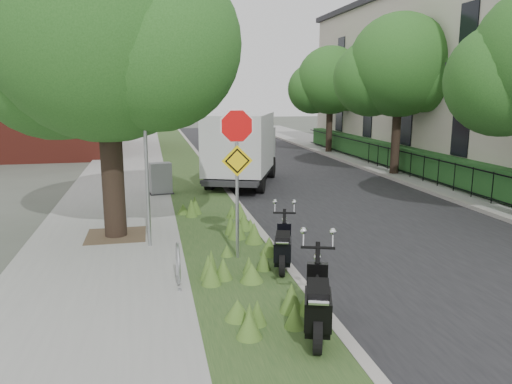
# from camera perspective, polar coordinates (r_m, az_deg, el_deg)

# --- Properties ---
(ground) EXTENTS (120.00, 120.00, 0.00)m
(ground) POSITION_cam_1_polar(r_m,az_deg,el_deg) (10.40, 6.18, -8.57)
(ground) COLOR #4C5147
(ground) RESTS_ON ground
(sidewalk_near) EXTENTS (3.50, 60.00, 0.12)m
(sidewalk_near) POSITION_cam_1_polar(r_m,az_deg,el_deg) (19.62, -15.17, 0.81)
(sidewalk_near) COLOR gray
(sidewalk_near) RESTS_ON ground
(verge) EXTENTS (2.00, 60.00, 0.12)m
(verge) POSITION_cam_1_polar(r_m,az_deg,el_deg) (19.65, -7.14, 1.14)
(verge) COLOR #24431C
(verge) RESTS_ON ground
(kerb_near) EXTENTS (0.20, 60.00, 0.13)m
(kerb_near) POSITION_cam_1_polar(r_m,az_deg,el_deg) (19.75, -4.25, 1.27)
(kerb_near) COLOR #9E9991
(kerb_near) RESTS_ON ground
(road) EXTENTS (7.00, 60.00, 0.01)m
(road) POSITION_cam_1_polar(r_m,az_deg,el_deg) (20.52, 5.48, 1.46)
(road) COLOR black
(road) RESTS_ON ground
(kerb_far) EXTENTS (0.20, 60.00, 0.13)m
(kerb_far) POSITION_cam_1_polar(r_m,az_deg,el_deg) (21.81, 14.29, 1.91)
(kerb_far) COLOR #9E9991
(kerb_far) RESTS_ON ground
(footpath_far) EXTENTS (3.20, 60.00, 0.12)m
(footpath_far) POSITION_cam_1_polar(r_m,az_deg,el_deg) (22.61, 18.16, 2.01)
(footpath_far) COLOR gray
(footpath_far) RESTS_ON ground
(street_tree_main) EXTENTS (6.21, 5.54, 7.66)m
(street_tree_main) POSITION_cam_1_polar(r_m,az_deg,el_deg) (12.23, -17.29, 16.84)
(street_tree_main) COLOR black
(street_tree_main) RESTS_ON ground
(bare_post) EXTENTS (0.08, 0.08, 4.00)m
(bare_post) POSITION_cam_1_polar(r_m,az_deg,el_deg) (11.16, -12.44, 3.83)
(bare_post) COLOR #A5A8AD
(bare_post) RESTS_ON ground
(bike_hoop) EXTENTS (0.06, 0.78, 0.77)m
(bike_hoop) POSITION_cam_1_polar(r_m,az_deg,el_deg) (9.20, -8.90, -8.07)
(bike_hoop) COLOR #A5A8AD
(bike_hoop) RESTS_ON ground
(sign_assembly) EXTENTS (0.94, 0.08, 3.22)m
(sign_assembly) POSITION_cam_1_polar(r_m,az_deg,el_deg) (10.07, -2.19, 4.47)
(sign_assembly) COLOR #A5A8AD
(sign_assembly) RESTS_ON ground
(fence_far) EXTENTS (0.04, 24.00, 1.00)m
(fence_far) POSITION_cam_1_polar(r_m,az_deg,el_deg) (22.04, 16.01, 3.51)
(fence_far) COLOR black
(fence_far) RESTS_ON ground
(hedge_far) EXTENTS (1.00, 24.00, 1.10)m
(hedge_far) POSITION_cam_1_polar(r_m,az_deg,el_deg) (22.38, 17.60, 3.53)
(hedge_far) COLOR #1B4C22
(hedge_far) RESTS_ON footpath_far
(terrace_houses) EXTENTS (7.40, 26.40, 8.20)m
(terrace_houses) POSITION_cam_1_polar(r_m,az_deg,el_deg) (24.18, 25.70, 11.80)
(terrace_houses) COLOR #BDB4A1
(terrace_houses) RESTS_ON ground
(brick_building) EXTENTS (9.40, 10.40, 8.30)m
(brick_building) POSITION_cam_1_polar(r_m,az_deg,el_deg) (31.92, -24.10, 11.68)
(brick_building) COLOR maroon
(brick_building) RESTS_ON ground
(far_tree_b) EXTENTS (4.83, 4.31, 6.56)m
(far_tree_b) POSITION_cam_1_polar(r_m,az_deg,el_deg) (21.79, 15.87, 13.19)
(far_tree_b) COLOR black
(far_tree_b) RESTS_ON ground
(far_tree_c) EXTENTS (4.37, 3.89, 5.93)m
(far_tree_c) POSITION_cam_1_polar(r_m,az_deg,el_deg) (29.10, 8.37, 12.14)
(far_tree_c) COLOR black
(far_tree_c) RESTS_ON ground
(scooter_near) EXTENTS (0.73, 1.72, 0.84)m
(scooter_near) POSITION_cam_1_polar(r_m,az_deg,el_deg) (7.25, 7.03, -13.26)
(scooter_near) COLOR black
(scooter_near) RESTS_ON ground
(scooter_far) EXTENTS (0.63, 1.54, 0.75)m
(scooter_far) POSITION_cam_1_polar(r_m,az_deg,el_deg) (9.81, 3.11, -6.76)
(scooter_far) COLOR black
(scooter_far) RESTS_ON ground
(box_truck) EXTENTS (3.65, 5.53, 2.34)m
(box_truck) POSITION_cam_1_polar(r_m,az_deg,el_deg) (18.93, -1.63, 5.32)
(box_truck) COLOR #262628
(box_truck) RESTS_ON ground
(utility_cabinet) EXTENTS (0.86, 0.65, 1.05)m
(utility_cabinet) POSITION_cam_1_polar(r_m,az_deg,el_deg) (17.22, -10.83, 1.48)
(utility_cabinet) COLOR #262628
(utility_cabinet) RESTS_ON ground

